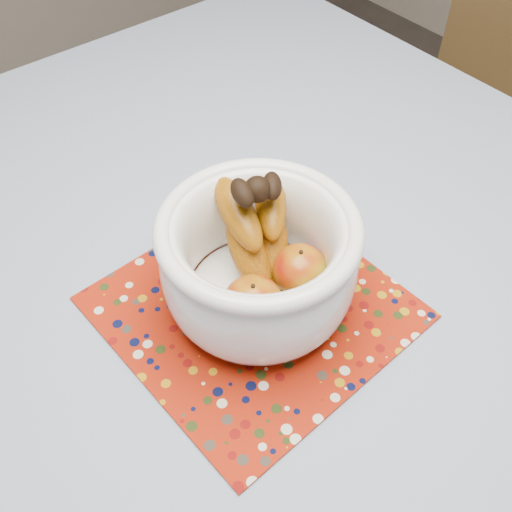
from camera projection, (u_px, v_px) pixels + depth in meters
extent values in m
plane|color=#2D2826|center=(236.00, 472.00, 1.41)|extent=(4.00, 4.00, 0.00)
cube|color=brown|center=(224.00, 274.00, 0.87)|extent=(1.20, 1.20, 0.04)
cylinder|color=brown|center=(267.00, 154.00, 1.64)|extent=(0.06, 0.06, 0.71)
cube|color=brown|center=(471.00, 165.00, 1.54)|extent=(0.38, 0.38, 0.04)
cylinder|color=brown|center=(487.00, 280.00, 1.55)|extent=(0.03, 0.03, 0.38)
cylinder|color=brown|center=(379.00, 235.00, 1.66)|extent=(0.03, 0.03, 0.38)
cylinder|color=brown|center=(420.00, 174.00, 1.83)|extent=(0.03, 0.03, 0.38)
cube|color=slate|center=(223.00, 263.00, 0.85)|extent=(1.32, 1.32, 0.01)
cube|color=#951A08|center=(253.00, 307.00, 0.79)|extent=(0.36, 0.36, 0.00)
cylinder|color=white|center=(258.00, 298.00, 0.79)|extent=(0.12, 0.12, 0.01)
cylinder|color=white|center=(258.00, 293.00, 0.78)|extent=(0.18, 0.18, 0.01)
torus|color=white|center=(259.00, 229.00, 0.69)|extent=(0.24, 0.24, 0.02)
ellipsoid|color=maroon|center=(253.00, 304.00, 0.71)|extent=(0.07, 0.07, 0.07)
ellipsoid|color=maroon|center=(300.00, 269.00, 0.75)|extent=(0.07, 0.07, 0.06)
sphere|color=black|center=(257.00, 189.00, 0.70)|extent=(0.03, 0.03, 0.03)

